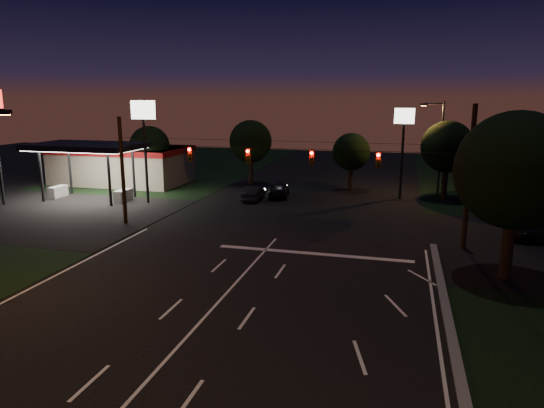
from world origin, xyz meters
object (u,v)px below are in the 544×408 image
(car_oncoming_a, at_px, (279,189))
(utility_pole_right, at_px, (463,248))
(car_oncoming_b, at_px, (253,193))
(tree_right_near, at_px, (515,172))

(car_oncoming_a, bearing_deg, utility_pole_right, 131.34)
(car_oncoming_a, distance_m, car_oncoming_b, 2.92)
(utility_pole_right, relative_size, car_oncoming_a, 2.02)
(utility_pole_right, height_order, tree_right_near, tree_right_near)
(tree_right_near, bearing_deg, car_oncoming_a, 133.48)
(utility_pole_right, xyz_separation_m, car_oncoming_a, (-15.24, 12.85, 0.76))
(utility_pole_right, relative_size, car_oncoming_b, 2.29)
(tree_right_near, relative_size, car_oncoming_b, 2.23)
(car_oncoming_a, xyz_separation_m, car_oncoming_b, (-1.91, -2.21, -0.11))
(utility_pole_right, distance_m, car_oncoming_b, 20.19)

